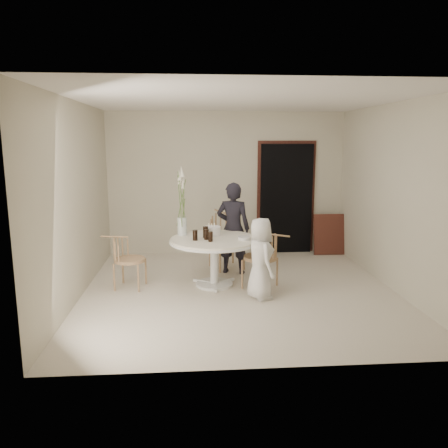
{
  "coord_description": "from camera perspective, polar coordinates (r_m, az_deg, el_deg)",
  "views": [
    {
      "loc": [
        -0.68,
        -6.07,
        2.15
      ],
      "look_at": [
        -0.2,
        0.3,
        0.93
      ],
      "focal_mm": 35.0,
      "sensor_mm": 36.0,
      "label": 1
    }
  ],
  "objects": [
    {
      "name": "cola_tumbler_b",
      "position": [
        6.27,
        -1.78,
        -1.66
      ],
      "size": [
        0.07,
        0.07,
        0.14
      ],
      "primitive_type": "cylinder",
      "rotation": [
        0.0,
        0.0,
        0.07
      ],
      "color": "black",
      "rests_on": "table"
    },
    {
      "name": "flower_vase",
      "position": [
        6.67,
        -5.53,
        2.03
      ],
      "size": [
        0.14,
        0.14,
        1.07
      ],
      "rotation": [
        0.0,
        0.0,
        -0.03
      ],
      "color": "silver",
      "rests_on": "table"
    },
    {
      "name": "doorway",
      "position": [
        8.53,
        8.11,
        3.25
      ],
      "size": [
        1.0,
        0.1,
        2.1
      ],
      "primitive_type": "cube",
      "color": "black",
      "rests_on": "ground"
    },
    {
      "name": "door_trim",
      "position": [
        8.56,
        8.07,
        3.69
      ],
      "size": [
        1.12,
        0.03,
        2.22
      ],
      "primitive_type": "cube",
      "color": "#5A2D1E",
      "rests_on": "ground"
    },
    {
      "name": "boy",
      "position": [
        6.02,
        4.76,
        -4.53
      ],
      "size": [
        0.49,
        0.63,
        1.13
      ],
      "primitive_type": "imported",
      "rotation": [
        0.0,
        0.0,
        1.83
      ],
      "color": "silver",
      "rests_on": "ground"
    },
    {
      "name": "room_shell",
      "position": [
        6.13,
        2.08,
        5.8
      ],
      "size": [
        4.5,
        4.5,
        4.5
      ],
      "color": "white",
      "rests_on": "ground"
    },
    {
      "name": "cola_tumbler_d",
      "position": [
        6.52,
        -2.43,
        -1.06
      ],
      "size": [
        0.1,
        0.1,
        0.17
      ],
      "primitive_type": "cylinder",
      "rotation": [
        0.0,
        0.0,
        -0.3
      ],
      "color": "black",
      "rests_on": "table"
    },
    {
      "name": "cola_tumbler_a",
      "position": [
        6.39,
        -2.31,
        -1.37
      ],
      "size": [
        0.08,
        0.08,
        0.15
      ],
      "primitive_type": "cylinder",
      "rotation": [
        0.0,
        0.0,
        0.09
      ],
      "color": "black",
      "rests_on": "table"
    },
    {
      "name": "ground",
      "position": [
        6.48,
        1.98,
        -8.63
      ],
      "size": [
        4.5,
        4.5,
        0.0
      ],
      "primitive_type": "plane",
      "color": "silver",
      "rests_on": "ground"
    },
    {
      "name": "chair_right",
      "position": [
        6.42,
        5.7,
        -3.74
      ],
      "size": [
        0.64,
        0.63,
        0.85
      ],
      "rotation": [
        0.0,
        0.0,
        -2.17
      ],
      "color": "tan",
      "rests_on": "ground"
    },
    {
      "name": "cola_tumbler_c",
      "position": [
        6.35,
        -3.79,
        -1.47
      ],
      "size": [
        0.08,
        0.08,
        0.15
      ],
      "primitive_type": "cylinder",
      "rotation": [
        0.0,
        0.0,
        0.12
      ],
      "color": "black",
      "rests_on": "table"
    },
    {
      "name": "chair_far",
      "position": [
        7.54,
        -0.06,
        -0.91
      ],
      "size": [
        0.65,
        0.68,
        0.96
      ],
      "rotation": [
        0.0,
        0.0,
        0.34
      ],
      "color": "tan",
      "rests_on": "ground"
    },
    {
      "name": "chair_left",
      "position": [
        6.62,
        -13.14,
        -3.85
      ],
      "size": [
        0.52,
        0.49,
        0.79
      ],
      "rotation": [
        0.0,
        0.0,
        1.37
      ],
      "color": "tan",
      "rests_on": "ground"
    },
    {
      "name": "picture_frame",
      "position": [
        8.62,
        13.54,
        -1.32
      ],
      "size": [
        0.59,
        0.18,
        0.78
      ],
      "primitive_type": "cube",
      "rotation": [
        -0.17,
        0.0,
        -0.01
      ],
      "color": "#5A2D1E",
      "rests_on": "ground"
    },
    {
      "name": "birthday_cake",
      "position": [
        6.7,
        -1.61,
        -0.9
      ],
      "size": [
        0.27,
        0.27,
        0.18
      ],
      "rotation": [
        0.0,
        0.0,
        -0.43
      ],
      "color": "white",
      "rests_on": "table"
    },
    {
      "name": "girl",
      "position": [
        7.12,
        1.2,
        -0.56
      ],
      "size": [
        0.63,
        0.51,
        1.5
      ],
      "primitive_type": "imported",
      "rotation": [
        0.0,
        0.0,
        2.84
      ],
      "color": "black",
      "rests_on": "ground"
    },
    {
      "name": "plate_stack",
      "position": [
        6.38,
        2.66,
        -1.88
      ],
      "size": [
        0.23,
        0.23,
        0.05
      ],
      "primitive_type": "cylinder",
      "rotation": [
        0.0,
        0.0,
        -0.22
      ],
      "color": "silver",
      "rests_on": "table"
    },
    {
      "name": "table",
      "position": [
        6.51,
        -1.29,
        -2.86
      ],
      "size": [
        1.33,
        1.33,
        0.73
      ],
      "color": "silver",
      "rests_on": "ground"
    }
  ]
}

